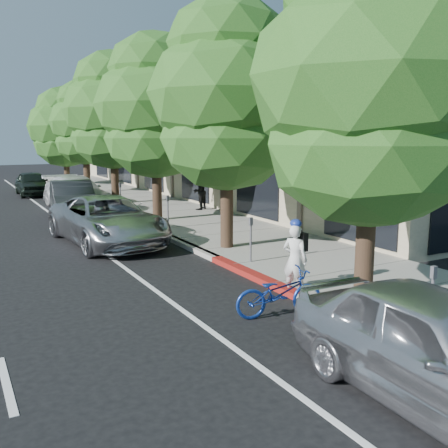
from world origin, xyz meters
TOP-DOWN VIEW (x-y plane):
  - ground at (0.00, 0.00)m, footprint 120.00×120.00m
  - sidewalk at (2.30, 8.00)m, footprint 4.60×56.00m
  - curb at (0.00, 8.00)m, footprint 0.30×56.00m
  - curb_red_segment at (0.00, 1.00)m, footprint 0.32×4.00m
  - storefront_building at (9.60, 18.00)m, footprint 10.00×36.00m
  - street_tree_0 at (0.90, -2.00)m, footprint 5.10×5.10m
  - street_tree_1 at (0.90, 4.00)m, footprint 4.85×4.85m
  - street_tree_2 at (0.90, 10.00)m, footprint 4.94×4.94m
  - street_tree_3 at (0.90, 16.00)m, footprint 5.01×5.01m
  - street_tree_4 at (0.90, 22.00)m, footprint 4.24×4.24m
  - street_tree_5 at (0.90, 28.00)m, footprint 5.21×5.21m
  - cyclist at (0.14, -0.59)m, footprint 0.63×0.72m
  - bicycle at (-1.01, -1.60)m, footprint 1.96×1.00m
  - silver_suv at (-2.09, 6.99)m, footprint 3.13×6.02m
  - dark_sedan at (-1.89, 13.32)m, footprint 2.32×5.15m
  - white_pickup at (-1.04, 16.39)m, footprint 2.85×5.72m
  - dark_suv_far at (-2.20, 23.29)m, footprint 1.82×4.37m
  - near_car_a at (-1.14, -5.53)m, footprint 2.12×4.90m
  - pedestrian at (3.73, 11.81)m, footprint 1.08×1.03m

SIDE VIEW (x-z plane):
  - ground at x=0.00m, z-range 0.00..0.00m
  - sidewalk at x=2.30m, z-range 0.00..0.15m
  - curb at x=0.00m, z-range 0.00..0.15m
  - curb_red_segment at x=0.00m, z-range 0.00..0.15m
  - bicycle at x=-1.01m, z-range 0.00..0.98m
  - dark_suv_far at x=-2.20m, z-range 0.00..1.48m
  - white_pickup at x=-1.04m, z-range 0.00..1.60m
  - silver_suv at x=-2.09m, z-range 0.00..1.62m
  - dark_sedan at x=-1.89m, z-range 0.00..1.64m
  - near_car_a at x=-1.14m, z-range 0.00..1.64m
  - cyclist at x=0.14m, z-range 0.00..1.65m
  - pedestrian at x=3.73m, z-range 0.15..1.90m
  - storefront_building at x=9.60m, z-range 0.00..7.00m
  - street_tree_5 at x=0.90m, z-range 0.66..7.83m
  - street_tree_4 at x=0.90m, z-range 0.86..7.97m
  - street_tree_0 at x=0.90m, z-range 0.82..8.51m
  - street_tree_2 at x=0.90m, z-range 0.88..8.68m
  - street_tree_1 at x=0.90m, z-range 0.90..8.71m
  - street_tree_3 at x=0.90m, z-range 0.90..8.84m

